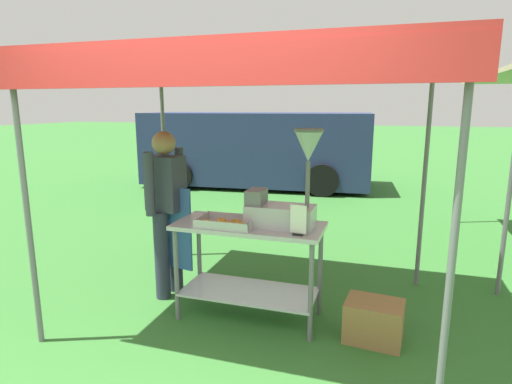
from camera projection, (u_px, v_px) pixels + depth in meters
The scene contains 9 objects.
ground_plane at pixel (321, 203), 8.10m from camera, with size 70.00×70.00×0.00m, color #33702D.
stall_canopy at pixel (252, 67), 3.38m from camera, with size 3.11×2.25×2.23m.
donut_cart at pixel (249, 251), 3.60m from camera, with size 1.27×0.56×0.85m.
donut_tray at pixel (228, 223), 3.49m from camera, with size 0.47×0.31×0.07m.
donut_fryer at pixel (286, 195), 3.41m from camera, with size 0.62×0.28×0.81m.
menu_sign at pixel (298, 223), 3.22m from camera, with size 0.13×0.05×0.24m.
vendor at pixel (167, 205), 4.00m from camera, with size 0.46×0.54×1.61m.
supply_crate at pixel (374, 321), 3.32m from camera, with size 0.47×0.37×0.33m.
van_navy at pixel (258, 148), 9.76m from camera, with size 5.26×2.43×1.69m.
Camera 1 is at (1.16, -1.91, 1.83)m, focal length 29.36 mm.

